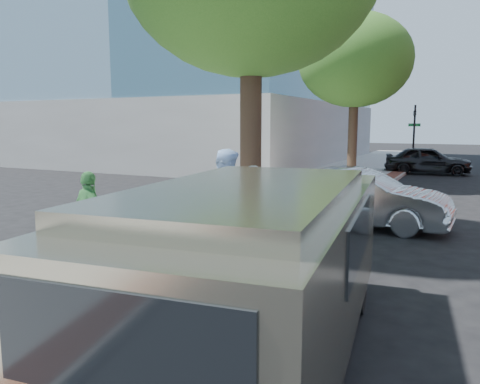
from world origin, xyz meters
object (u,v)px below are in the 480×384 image
Objects in this scene: person_officer at (229,202)px; parking_meter at (258,200)px; van at (263,259)px; sedan_silver at (358,198)px; person_gray at (251,204)px; person_green at (90,216)px; bg_car at (428,160)px.

parking_meter is at bearing -84.17° from person_officer.
person_officer is 0.35× the size of van.
person_officer reaches higher than sedan_silver.
parking_meter is at bearing 108.35° from van.
person_green is (-2.06, -2.53, 0.01)m from person_gray.
person_green is at bearing 162.22° from bg_car.
person_gray is (-0.51, 0.77, -0.23)m from parking_meter.
person_gray is 0.38× the size of bg_car.
van is (0.10, -22.03, 0.38)m from bg_car.
parking_meter is at bearing 16.39° from person_gray.
person_officer reaches higher than person_green.
bg_car is (0.43, 14.70, -0.01)m from sedan_silver.
bg_car is at bearing -81.48° from person_green.
bg_car is (4.02, 20.53, -0.23)m from person_green.
van is at bearing -64.66° from parking_meter.
bg_car is 0.76× the size of van.
sedan_silver is (1.02, 4.06, -0.45)m from parking_meter.
sedan_silver is at bearing -32.84° from person_officer.
person_green is at bearing 152.91° from van.
person_green is (-2.57, -1.76, -0.23)m from parking_meter.
van reaches higher than person_gray.
bg_car is at bearing -18.64° from person_officer.
person_officer reaches higher than van.
parking_meter is 0.32× the size of sedan_silver.
bg_car is at bearing 85.58° from parking_meter.
parking_meter is 3.62m from van.
parking_meter is at bearing 168.87° from bg_car.
person_gray reaches higher than bg_car.
person_officer is at bearing 116.95° from van.
sedan_silver is at bearing 171.63° from bg_car.
person_officer is at bearing 167.32° from bg_car.
person_officer is 4.53m from sedan_silver.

